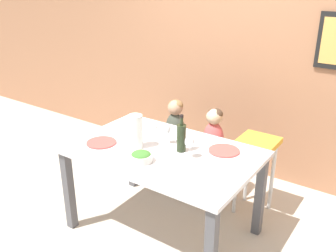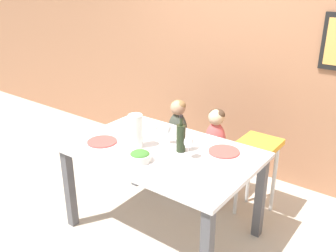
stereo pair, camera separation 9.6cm
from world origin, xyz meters
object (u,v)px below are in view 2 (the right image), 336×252
object	(u,v)px
person_child_left	(178,121)
salad_bowl_large	(140,156)
person_child_center	(216,132)
dinner_plate_back_right	(224,152)
chair_far_left	(177,151)
paper_towel_roll	(136,131)
wine_bottle	(181,137)
chair_far_center	(214,162)
dinner_plate_front_left	(102,142)
wine_glass_near	(189,143)
wine_glass_far	(167,129)
dinner_plate_back_left	(145,126)
chair_right_highchair	(258,158)

from	to	relation	value
person_child_left	salad_bowl_large	xyz separation A→B (m)	(0.33, -0.96, 0.11)
person_child_center	dinner_plate_back_right	bearing A→B (deg)	-53.78
chair_far_left	paper_towel_roll	world-z (taller)	paper_towel_roll
wine_bottle	salad_bowl_large	distance (m)	0.36
chair_far_center	dinner_plate_front_left	distance (m)	1.13
wine_glass_near	wine_glass_far	distance (m)	0.31
salad_bowl_large	chair_far_center	bearing A→B (deg)	84.06
wine_bottle	wine_glass_far	xyz separation A→B (m)	(-0.18, 0.05, 0.01)
chair_far_left	wine_glass_far	world-z (taller)	wine_glass_far
paper_towel_roll	dinner_plate_back_left	xyz separation A→B (m)	(-0.22, 0.37, -0.13)
wine_glass_near	wine_glass_far	size ratio (longest dim) A/B	1.00
chair_far_center	chair_far_left	bearing A→B (deg)	180.00
wine_glass_far	dinner_plate_back_left	world-z (taller)	wine_glass_far
wine_glass_near	salad_bowl_large	distance (m)	0.38
wine_bottle	dinner_plate_back_left	world-z (taller)	wine_bottle
wine_glass_far	chair_far_left	bearing A→B (deg)	117.49
chair_far_left	person_child_center	xyz separation A→B (m)	(0.43, 0.00, 0.32)
dinner_plate_back_left	dinner_plate_back_right	world-z (taller)	same
chair_right_highchair	wine_glass_far	world-z (taller)	wine_glass_far
chair_right_highchair	wine_glass_near	size ratio (longest dim) A/B	4.10
chair_far_left	wine_glass_far	xyz separation A→B (m)	(0.31, -0.59, 0.52)
chair_far_center	salad_bowl_large	xyz separation A→B (m)	(-0.10, -0.96, 0.43)
wine_bottle	paper_towel_roll	world-z (taller)	wine_bottle
paper_towel_roll	wine_glass_near	xyz separation A→B (m)	(0.45, 0.09, -0.01)
person_child_left	person_child_center	world-z (taller)	same
person_child_center	paper_towel_roll	size ratio (longest dim) A/B	1.71
chair_right_highchair	salad_bowl_large	size ratio (longest dim) A/B	4.24
chair_far_left	chair_right_highchair	bearing A→B (deg)	0.00
chair_far_center	wine_glass_far	distance (m)	0.79
chair_far_center	dinner_plate_front_left	bearing A→B (deg)	-122.41
wine_glass_far	dinner_plate_front_left	world-z (taller)	wine_glass_far
chair_right_highchair	person_child_left	bearing A→B (deg)	179.92
chair_right_highchair	dinner_plate_back_right	bearing A→B (deg)	-102.85
chair_right_highchair	dinner_plate_front_left	xyz separation A→B (m)	(-1.01, -0.90, 0.21)
dinner_plate_front_left	chair_far_center	bearing A→B (deg)	57.59
person_child_left	paper_towel_roll	bearing A→B (deg)	-79.47
wine_glass_far	salad_bowl_large	world-z (taller)	wine_glass_far
chair_far_left	paper_towel_roll	size ratio (longest dim) A/B	1.64
chair_right_highchair	paper_towel_roll	distance (m)	1.12
person_child_center	dinner_plate_front_left	distance (m)	1.06
wine_glass_far	dinner_plate_back_left	bearing A→B (deg)	155.62
dinner_plate_front_left	salad_bowl_large	bearing A→B (deg)	-7.49
paper_towel_roll	salad_bowl_large	bearing A→B (deg)	-42.11
chair_far_left	wine_bottle	size ratio (longest dim) A/B	1.48
wine_glass_near	dinner_plate_front_left	bearing A→B (deg)	-164.85
chair_far_left	chair_right_highchair	distance (m)	0.89
chair_far_center	wine_glass_far	bearing A→B (deg)	-102.09
paper_towel_roll	dinner_plate_front_left	size ratio (longest dim) A/B	1.12
dinner_plate_back_left	dinner_plate_front_left	bearing A→B (deg)	-97.80
person_child_left	person_child_center	bearing A→B (deg)	0.00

